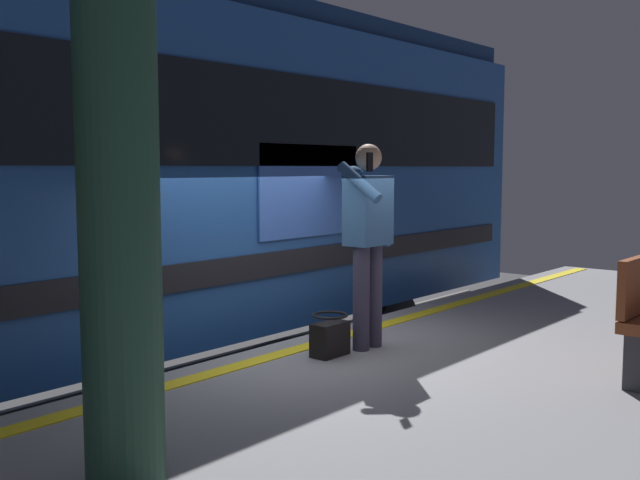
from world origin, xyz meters
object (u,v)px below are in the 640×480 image
(passenger, at_px, (367,228))
(handbag, at_px, (330,337))
(station_column, at_px, (116,87))
(train_carriage, at_px, (23,165))

(passenger, height_order, handbag, passenger)
(passenger, xyz_separation_m, station_column, (2.89, 0.69, 0.87))
(handbag, bearing_deg, passenger, 170.43)
(passenger, bearing_deg, train_carriage, -59.56)
(train_carriage, xyz_separation_m, handbag, (-1.16, 2.60, -1.38))
(station_column, bearing_deg, handbag, -162.97)
(passenger, bearing_deg, handbag, -9.57)
(train_carriage, distance_m, station_column, 3.63)
(train_carriage, bearing_deg, handbag, 114.09)
(handbag, xyz_separation_m, station_column, (2.48, 0.76, 1.73))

